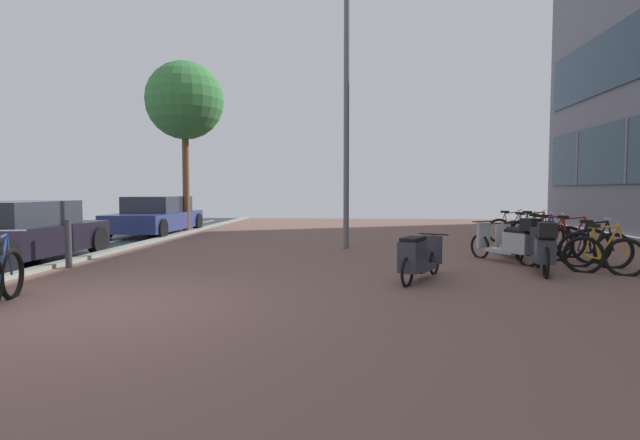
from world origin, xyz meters
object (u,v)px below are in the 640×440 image
scooter_far (513,241)px  bicycle_rack_00 (604,255)px  parked_car_near (19,233)px  bicycle_rack_04 (542,238)px  bicycle_rack_07 (511,231)px  scooter_mid (418,257)px  street_tree (185,101)px  scooter_extra (511,242)px  bicycle_rack_02 (572,245)px  parked_car_far (157,216)px  lamp_post (346,102)px  bicycle_rack_05 (534,235)px  scooter_near (543,249)px  bicycle_rack_01 (595,250)px  bicycle_rack_03 (551,241)px  bicycle_rack_06 (526,233)px  bollard_far (68,244)px

scooter_far → bicycle_rack_00: bearing=-65.7°
parked_car_near → bicycle_rack_04: bearing=12.4°
bicycle_rack_07 → scooter_mid: 7.11m
parked_car_near → street_tree: (0.94, 7.31, 3.92)m
bicycle_rack_00 → scooter_far: 2.29m
street_tree → bicycle_rack_00: bearing=-37.5°
scooter_extra → bicycle_rack_02: bearing=11.2°
parked_car_far → lamp_post: size_ratio=0.67×
bicycle_rack_05 → scooter_extra: 2.86m
scooter_near → scooter_mid: bearing=-158.1°
bicycle_rack_00 → parked_car_far: size_ratio=0.27×
bicycle_rack_01 → lamp_post: 6.50m
bicycle_rack_03 → scooter_mid: size_ratio=0.83×
bicycle_rack_03 → bicycle_rack_00: bearing=-88.8°
bicycle_rack_06 → bicycle_rack_05: bearing=-93.4°
bicycle_rack_05 → scooter_near: bicycle_rack_05 is taller
lamp_post → bicycle_rack_01: bearing=-30.6°
bicycle_rack_06 → scooter_near: scooter_near is taller
bicycle_rack_03 → bollard_far: (-9.74, -2.31, 0.11)m
scooter_near → bollard_far: bearing=179.9°
bicycle_rack_02 → bicycle_rack_03: bearing=100.2°
bicycle_rack_05 → bicycle_rack_02: bearing=-90.4°
scooter_extra → scooter_far: bearing=71.0°
scooter_near → bicycle_rack_01: bearing=32.9°
bicycle_rack_05 → bollard_far: (-9.89, -3.82, 0.10)m
bicycle_rack_03 → bicycle_rack_06: bearing=85.0°
bicycle_rack_01 → scooter_near: bearing=-147.1°
bicycle_rack_03 → bicycle_rack_06: size_ratio=1.11×
parked_car_near → bicycle_rack_01: bearing=1.0°
bicycle_rack_06 → street_tree: street_tree is taller
scooter_mid → scooter_extra: scooter_extra is taller
bicycle_rack_02 → lamp_post: bearing=156.1°
bicycle_rack_01 → scooter_far: size_ratio=0.74×
bicycle_rack_02 → scooter_extra: size_ratio=0.80×
bicycle_rack_05 → parked_car_far: size_ratio=0.31×
bicycle_rack_06 → scooter_far: 2.69m
lamp_post → street_tree: (-5.63, 4.27, 0.84)m
bicycle_rack_00 → bicycle_rack_02: bearing=86.7°
scooter_mid → bicycle_rack_05: bearing=54.0°
parked_car_far → lamp_post: (6.46, -3.70, 3.07)m
bicycle_rack_03 → scooter_near: bicycle_rack_03 is taller
scooter_mid → street_tree: 11.95m
scooter_far → lamp_post: size_ratio=0.27×
scooter_extra → street_tree: (-9.02, 6.61, 4.08)m
bicycle_rack_01 → bicycle_rack_06: size_ratio=1.06×
scooter_mid → scooter_far: scooter_mid is taller
bicycle_rack_07 → scooter_extra: size_ratio=0.76×
street_tree → bicycle_rack_03: bearing=-28.8°
parked_car_near → parked_car_far: parked_car_far is taller
parked_car_near → parked_car_far: bearing=89.1°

